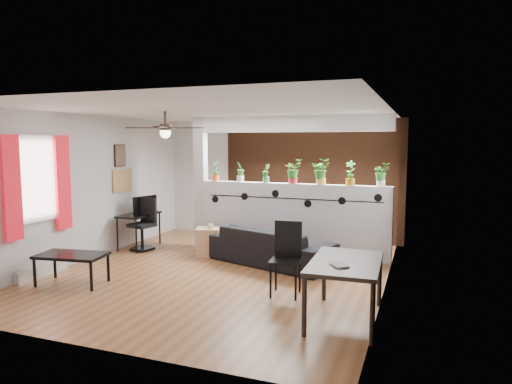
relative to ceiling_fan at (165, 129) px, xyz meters
name	(u,v)px	position (x,y,z in m)	size (l,w,h in m)	color
room_shell	(220,193)	(0.80, 0.30, -1.01)	(6.30, 7.10, 2.90)	brown
partition_wall	(293,219)	(1.60, 1.80, -1.64)	(3.60, 0.18, 1.35)	#BCBCC1
ceiling_header	(293,124)	(1.60, 1.80, 0.14)	(3.60, 0.18, 0.30)	white
pier_column	(201,183)	(-0.31, 1.80, -1.01)	(0.22, 0.20, 2.60)	#BCBCC1
brick_panel	(311,180)	(1.60, 3.27, -1.01)	(3.90, 0.05, 2.60)	#A75830
vine_decal	(291,199)	(1.60, 1.70, -1.23)	(3.31, 0.01, 0.30)	black
window_assembly	(37,181)	(-1.76, -0.90, -0.81)	(0.09, 1.30, 1.55)	white
baseboard_heater	(43,270)	(-1.74, -0.90, -2.22)	(0.08, 1.00, 0.18)	silver
corkboard	(122,181)	(-1.78, 1.25, -0.96)	(0.03, 0.60, 0.45)	#A47E4F
framed_art	(120,156)	(-1.78, 1.20, -0.46)	(0.03, 0.34, 0.44)	#8C7259
ceiling_fan	(165,129)	(0.00, 0.00, 0.00)	(1.19, 1.19, 0.43)	black
potted_plant_0	(216,170)	(0.02, 1.80, -0.75)	(0.26, 0.25, 0.40)	orange
potted_plant_1	(240,171)	(0.55, 1.80, -0.75)	(0.18, 0.22, 0.40)	silver
potted_plant_2	(266,173)	(1.07, 1.80, -0.77)	(0.22, 0.21, 0.36)	#308441
potted_plant_3	(293,171)	(1.60, 1.80, -0.72)	(0.28, 0.30, 0.46)	red
potted_plant_4	(321,171)	(2.13, 1.80, -0.72)	(0.28, 0.25, 0.47)	gold
potted_plant_5	(350,172)	(2.65, 1.80, -0.73)	(0.23, 0.19, 0.44)	#C47D17
potted_plant_6	(381,174)	(3.18, 1.80, -0.74)	(0.27, 0.25, 0.42)	white
sofa	(272,247)	(1.44, 1.05, -2.01)	(2.09, 0.82, 0.61)	black
cube_shelf	(208,242)	(0.14, 1.19, -2.05)	(0.43, 0.38, 0.52)	tan
cup	(210,226)	(0.19, 1.19, -1.75)	(0.11, 0.11, 0.09)	gray
computer_desk	(139,217)	(-1.45, 1.31, -1.69)	(0.54, 0.97, 0.69)	black
monitor	(143,208)	(-1.45, 1.46, -1.53)	(0.06, 0.33, 0.19)	black
office_chair	(144,228)	(-1.25, 1.19, -1.87)	(0.52, 0.52, 1.00)	black
dining_table	(346,267)	(3.05, -1.04, -1.67)	(0.84, 1.34, 0.72)	black
book	(333,266)	(2.95, -1.34, -1.58)	(0.16, 0.22, 0.02)	gray
folding_chair	(287,251)	(2.12, -0.34, -1.72)	(0.45, 0.45, 1.01)	black
coffee_table	(72,257)	(-1.00, -1.07, -1.90)	(1.06, 0.70, 0.46)	black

